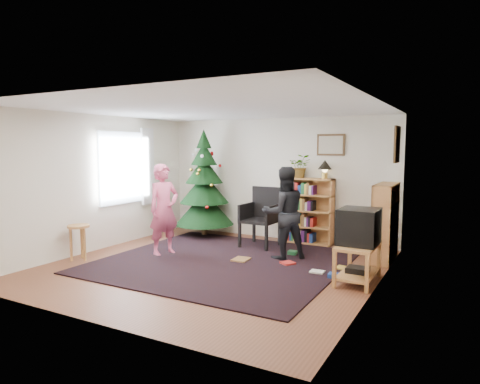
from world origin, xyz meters
The scene contains 23 objects.
floor centered at (0.00, 0.00, 0.00)m, with size 5.00×5.00×0.00m, color brown.
ceiling centered at (0.00, 0.00, 2.50)m, with size 5.00×5.00×0.00m, color white.
wall_back centered at (0.00, 2.50, 1.25)m, with size 5.00×0.02×2.50m, color silver.
wall_front centered at (0.00, -2.50, 1.25)m, with size 5.00×0.02×2.50m, color silver.
wall_left centered at (-2.50, 0.00, 1.25)m, with size 0.02×5.00×2.50m, color silver.
wall_right centered at (2.50, 0.00, 1.25)m, with size 0.02×5.00×2.50m, color silver.
rug centered at (0.00, 0.30, 0.01)m, with size 3.80×3.60×0.02m, color black.
window_pane centered at (-2.47, 0.60, 1.50)m, with size 0.04×1.20×1.40m, color silver.
curtain centered at (-2.43, 1.30, 1.50)m, with size 0.06×0.35×1.60m, color silver.
picture_back centered at (1.15, 2.48, 1.95)m, with size 0.55×0.03×0.42m.
picture_right centered at (2.48, 1.75, 1.95)m, with size 0.03×0.50×0.60m.
christmas_tree centered at (-1.47, 1.99, 0.95)m, with size 1.26×1.26×2.29m.
bookshelf_back centered at (0.78, 2.34, 0.66)m, with size 0.95×0.30×1.30m.
bookshelf_right centered at (2.34, 1.71, 0.66)m, with size 0.30×0.95×1.30m.
tv_stand centered at (2.22, 0.31, 0.32)m, with size 0.49×0.89×0.55m.
crt_tv centered at (2.22, 0.31, 0.80)m, with size 0.53×0.57×0.50m.
armchair centered at (0.08, 1.68, 0.62)m, with size 0.65×0.65×1.14m.
stool centered at (-2.20, -0.75, 0.47)m, with size 0.36×0.36×0.60m.
person_standing centered at (-1.18, 0.26, 0.81)m, with size 0.59×0.39×1.61m, color #D2547A.
person_by_chair centered at (0.80, 1.01, 0.79)m, with size 0.77×0.60×1.58m, color black.
potted_plant centered at (0.58, 2.34, 1.53)m, with size 0.41×0.36×0.46m, color gray.
table_lamp centered at (1.08, 2.34, 1.54)m, with size 0.27×0.27×0.36m.
floor_clutter centered at (1.25, 0.66, 0.04)m, with size 1.86×1.17×0.08m.
Camera 1 is at (3.57, -5.68, 1.91)m, focal length 32.00 mm.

